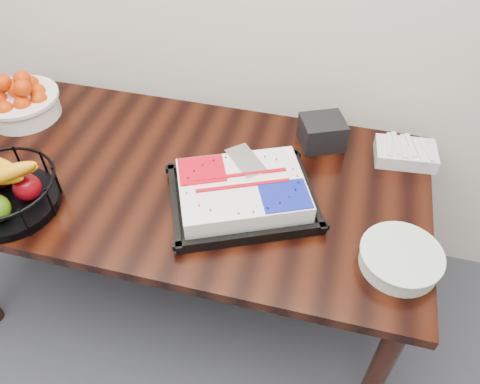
% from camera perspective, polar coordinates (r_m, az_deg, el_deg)
% --- Properties ---
extents(table, '(1.80, 0.90, 0.75)m').
position_cam_1_polar(table, '(1.79, -7.35, 0.15)').
color(table, black).
rests_on(table, ground).
extents(cake_tray, '(0.59, 0.54, 0.10)m').
position_cam_1_polar(cake_tray, '(1.58, 0.28, -0.13)').
color(cake_tray, black).
rests_on(cake_tray, table).
extents(tangerine_bowl, '(0.31, 0.31, 0.20)m').
position_cam_1_polar(tangerine_bowl, '(2.14, -25.31, 10.35)').
color(tangerine_bowl, white).
rests_on(tangerine_bowl, table).
extents(fruit_basket, '(0.35, 0.35, 0.19)m').
position_cam_1_polar(fruit_basket, '(1.73, -26.85, 0.16)').
color(fruit_basket, black).
rests_on(fruit_basket, table).
extents(plate_stack, '(0.25, 0.25, 0.06)m').
position_cam_1_polar(plate_stack, '(1.50, 18.94, -7.70)').
color(plate_stack, white).
rests_on(plate_stack, table).
extents(fork_bag, '(0.23, 0.16, 0.06)m').
position_cam_1_polar(fork_bag, '(1.86, 19.52, 4.51)').
color(fork_bag, silver).
rests_on(fork_bag, table).
extents(napkin_box, '(0.20, 0.19, 0.11)m').
position_cam_1_polar(napkin_box, '(1.83, 9.97, 7.17)').
color(napkin_box, black).
rests_on(napkin_box, table).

